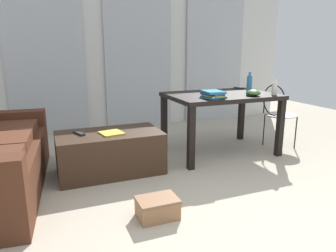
{
  "coord_description": "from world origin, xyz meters",
  "views": [
    {
      "loc": [
        -1.51,
        -1.46,
        1.28
      ],
      "look_at": [
        -0.19,
        1.82,
        0.41
      ],
      "focal_mm": 33.34,
      "sensor_mm": 36.0,
      "label": 1
    }
  ],
  "objects_px": {
    "craft_table": "(221,101)",
    "bottle_near": "(274,88)",
    "coffee_table": "(110,152)",
    "bowl": "(253,93)",
    "wire_chair": "(277,109)",
    "tv_remote_primary": "(79,133)",
    "tv_remote_on_table": "(239,88)",
    "shoebox": "(157,208)",
    "book_stack": "(213,94)",
    "magazine": "(111,133)",
    "bottle_far": "(249,84)"
  },
  "relations": [
    {
      "from": "wire_chair",
      "to": "magazine",
      "type": "relative_size",
      "value": 3.79
    },
    {
      "from": "book_stack",
      "to": "tv_remote_primary",
      "type": "relative_size",
      "value": 1.57
    },
    {
      "from": "book_stack",
      "to": "bottle_far",
      "type": "bearing_deg",
      "value": 16.97
    },
    {
      "from": "book_stack",
      "to": "tv_remote_primary",
      "type": "bearing_deg",
      "value": 173.59
    },
    {
      "from": "book_stack",
      "to": "shoebox",
      "type": "bearing_deg",
      "value": -136.86
    },
    {
      "from": "craft_table",
      "to": "wire_chair",
      "type": "xyz_separation_m",
      "value": [
        0.79,
        -0.11,
        -0.14
      ]
    },
    {
      "from": "magazine",
      "to": "shoebox",
      "type": "xyz_separation_m",
      "value": [
        0.13,
        -1.02,
        -0.36
      ]
    },
    {
      "from": "wire_chair",
      "to": "tv_remote_on_table",
      "type": "relative_size",
      "value": 5.07
    },
    {
      "from": "book_stack",
      "to": "shoebox",
      "type": "distance_m",
      "value": 1.57
    },
    {
      "from": "book_stack",
      "to": "craft_table",
      "type": "bearing_deg",
      "value": 44.37
    },
    {
      "from": "shoebox",
      "to": "bottle_near",
      "type": "bearing_deg",
      "value": 26.22
    },
    {
      "from": "bottle_far",
      "to": "magazine",
      "type": "relative_size",
      "value": 1.16
    },
    {
      "from": "wire_chair",
      "to": "tv_remote_primary",
      "type": "relative_size",
      "value": 4.65
    },
    {
      "from": "coffee_table",
      "to": "book_stack",
      "type": "distance_m",
      "value": 1.3
    },
    {
      "from": "bottle_far",
      "to": "book_stack",
      "type": "relative_size",
      "value": 0.91
    },
    {
      "from": "book_stack",
      "to": "magazine",
      "type": "bearing_deg",
      "value": 176.93
    },
    {
      "from": "bottle_far",
      "to": "tv_remote_primary",
      "type": "bearing_deg",
      "value": -179.28
    },
    {
      "from": "shoebox",
      "to": "wire_chair",
      "type": "bearing_deg",
      "value": 27.93
    },
    {
      "from": "bottle_near",
      "to": "bowl",
      "type": "height_order",
      "value": "bottle_near"
    },
    {
      "from": "bottle_near",
      "to": "bowl",
      "type": "distance_m",
      "value": 0.29
    },
    {
      "from": "craft_table",
      "to": "tv_remote_on_table",
      "type": "relative_size",
      "value": 7.78
    },
    {
      "from": "shoebox",
      "to": "tv_remote_on_table",
      "type": "bearing_deg",
      "value": 41.11
    },
    {
      "from": "craft_table",
      "to": "shoebox",
      "type": "xyz_separation_m",
      "value": [
        -1.29,
        -1.22,
        -0.57
      ]
    },
    {
      "from": "tv_remote_on_table",
      "to": "magazine",
      "type": "distance_m",
      "value": 2.0
    },
    {
      "from": "magazine",
      "to": "book_stack",
      "type": "bearing_deg",
      "value": -13.85
    },
    {
      "from": "bottle_far",
      "to": "magazine",
      "type": "xyz_separation_m",
      "value": [
        -1.77,
        -0.13,
        -0.42
      ]
    },
    {
      "from": "bowl",
      "to": "shoebox",
      "type": "distance_m",
      "value": 1.92
    },
    {
      "from": "bottle_far",
      "to": "tv_remote_on_table",
      "type": "xyz_separation_m",
      "value": [
        0.13,
        0.4,
        -0.1
      ]
    },
    {
      "from": "craft_table",
      "to": "bottle_near",
      "type": "xyz_separation_m",
      "value": [
        0.54,
        -0.32,
        0.17
      ]
    },
    {
      "from": "coffee_table",
      "to": "bowl",
      "type": "bearing_deg",
      "value": -5.24
    },
    {
      "from": "bottle_far",
      "to": "bowl",
      "type": "height_order",
      "value": "bottle_far"
    },
    {
      "from": "bowl",
      "to": "bottle_far",
      "type": "bearing_deg",
      "value": 65.68
    },
    {
      "from": "bowl",
      "to": "magazine",
      "type": "relative_size",
      "value": 0.74
    },
    {
      "from": "coffee_table",
      "to": "craft_table",
      "type": "bearing_deg",
      "value": 5.91
    },
    {
      "from": "bottle_far",
      "to": "tv_remote_primary",
      "type": "height_order",
      "value": "bottle_far"
    },
    {
      "from": "wire_chair",
      "to": "shoebox",
      "type": "bearing_deg",
      "value": -152.07
    },
    {
      "from": "bottle_far",
      "to": "bowl",
      "type": "relative_size",
      "value": 1.58
    },
    {
      "from": "wire_chair",
      "to": "tv_remote_on_table",
      "type": "xyz_separation_m",
      "value": [
        -0.31,
        0.44,
        0.24
      ]
    },
    {
      "from": "craft_table",
      "to": "tv_remote_on_table",
      "type": "height_order",
      "value": "tv_remote_on_table"
    },
    {
      "from": "magazine",
      "to": "bowl",
      "type": "bearing_deg",
      "value": -14.25
    },
    {
      "from": "craft_table",
      "to": "bowl",
      "type": "height_order",
      "value": "bowl"
    },
    {
      "from": "tv_remote_on_table",
      "to": "bowl",
      "type": "bearing_deg",
      "value": -121.72
    },
    {
      "from": "craft_table",
      "to": "tv_remote_on_table",
      "type": "distance_m",
      "value": 0.6
    },
    {
      "from": "tv_remote_primary",
      "to": "wire_chair",
      "type": "bearing_deg",
      "value": -21.02
    },
    {
      "from": "bowl",
      "to": "craft_table",
      "type": "bearing_deg",
      "value": 129.6
    },
    {
      "from": "bottle_near",
      "to": "tv_remote_primary",
      "type": "bearing_deg",
      "value": 174.51
    },
    {
      "from": "craft_table",
      "to": "bowl",
      "type": "xyz_separation_m",
      "value": [
        0.25,
        -0.3,
        0.13
      ]
    },
    {
      "from": "bowl",
      "to": "tv_remote_primary",
      "type": "xyz_separation_m",
      "value": [
        -1.98,
        0.2,
        -0.34
      ]
    },
    {
      "from": "bottle_far",
      "to": "shoebox",
      "type": "bearing_deg",
      "value": -145.11
    },
    {
      "from": "tv_remote_primary",
      "to": "magazine",
      "type": "bearing_deg",
      "value": -38.78
    }
  ]
}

